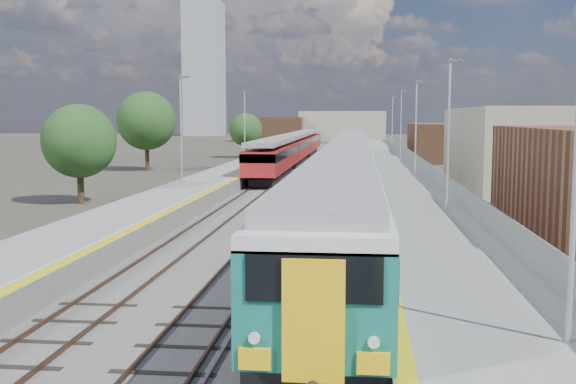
# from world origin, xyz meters

# --- Properties ---
(ground) EXTENTS (320.00, 320.00, 0.00)m
(ground) POSITION_xyz_m (0.00, 50.00, 0.00)
(ground) COLOR #47443A
(ground) RESTS_ON ground
(ballast_bed) EXTENTS (10.50, 155.00, 0.06)m
(ballast_bed) POSITION_xyz_m (-2.25, 52.50, 0.03)
(ballast_bed) COLOR #565451
(ballast_bed) RESTS_ON ground
(tracks) EXTENTS (8.96, 160.00, 0.17)m
(tracks) POSITION_xyz_m (-1.65, 54.18, 0.11)
(tracks) COLOR #4C3323
(tracks) RESTS_ON ground
(platform_right) EXTENTS (4.70, 155.00, 8.52)m
(platform_right) POSITION_xyz_m (5.28, 52.49, 0.54)
(platform_right) COLOR slate
(platform_right) RESTS_ON ground
(platform_left) EXTENTS (4.30, 155.00, 8.52)m
(platform_left) POSITION_xyz_m (-9.05, 52.49, 0.52)
(platform_left) COLOR slate
(platform_left) RESTS_ON ground
(buildings) EXTENTS (72.00, 185.50, 40.00)m
(buildings) POSITION_xyz_m (-18.12, 138.60, 10.70)
(buildings) COLOR brown
(buildings) RESTS_ON ground
(green_train) EXTENTS (3.01, 83.65, 3.31)m
(green_train) POSITION_xyz_m (1.50, 41.17, 2.33)
(green_train) COLOR black
(green_train) RESTS_ON ground
(red_train) EXTENTS (2.82, 57.21, 3.56)m
(red_train) POSITION_xyz_m (-5.50, 67.01, 2.10)
(red_train) COLOR black
(red_train) RESTS_ON ground
(tree_a) EXTENTS (4.81, 4.81, 6.52)m
(tree_a) POSITION_xyz_m (-15.90, 30.00, 4.10)
(tree_a) COLOR #382619
(tree_a) RESTS_ON ground
(tree_b) EXTENTS (6.17, 6.17, 8.36)m
(tree_b) POSITION_xyz_m (-20.14, 56.99, 5.26)
(tree_b) COLOR #382619
(tree_b) RESTS_ON ground
(tree_c) EXTENTS (4.58, 4.58, 6.20)m
(tree_c) POSITION_xyz_m (-13.50, 80.03, 3.90)
(tree_c) COLOR #382619
(tree_c) RESTS_ON ground
(tree_d) EXTENTS (4.23, 4.23, 5.73)m
(tree_d) POSITION_xyz_m (22.72, 63.20, 3.60)
(tree_d) COLOR #382619
(tree_d) RESTS_ON ground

